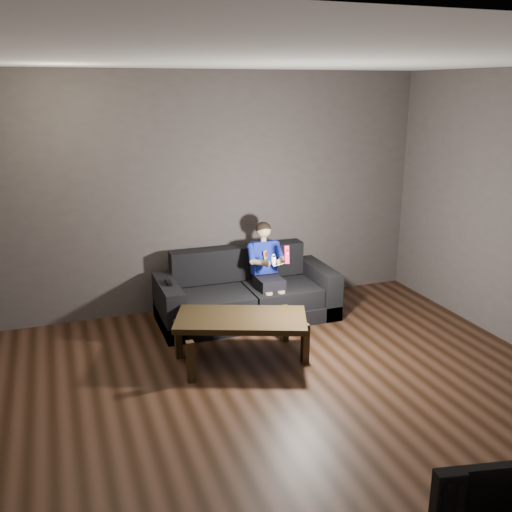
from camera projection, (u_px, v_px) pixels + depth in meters
name	position (u px, v px, depth m)	size (l,w,h in m)	color
floor	(303.00, 409.00, 4.64)	(5.00, 5.00, 0.00)	black
back_wall	(216.00, 193.00, 6.50)	(5.00, 0.04, 2.70)	#3F3836
ceiling	(312.00, 59.00, 3.86)	(5.00, 5.00, 0.02)	white
sofa	(246.00, 297.00, 6.39)	(1.96, 0.85, 0.76)	black
child	(267.00, 263.00, 6.30)	(0.41, 0.50, 1.00)	black
wii_remote_red	(287.00, 255.00, 5.92)	(0.05, 0.08, 0.19)	red
nunchuk_white	(274.00, 260.00, 5.89)	(0.07, 0.09, 0.14)	silver
wii_remote_black	(168.00, 283.00, 5.95)	(0.05, 0.17, 0.03)	black
coffee_table	(241.00, 323.00, 5.36)	(1.36, 1.01, 0.44)	black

